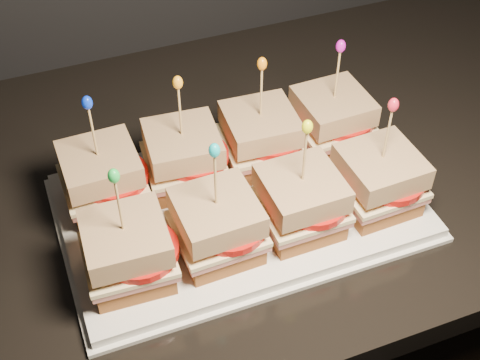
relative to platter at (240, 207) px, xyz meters
name	(u,v)px	position (x,y,z in m)	size (l,w,h in m)	color
granite_slab	(14,232)	(-0.27, 0.09, -0.03)	(2.16, 0.64, 0.04)	black
platter	(240,207)	(0.00, 0.00, 0.00)	(0.43, 0.26, 0.02)	white
platter_rim	(240,210)	(0.00, 0.00, -0.01)	(0.44, 0.28, 0.01)	white
sandwich_0_bread_bot	(105,194)	(-0.15, 0.06, 0.02)	(0.08, 0.08, 0.02)	brown
sandwich_0_ham	(104,184)	(-0.15, 0.06, 0.04)	(0.09, 0.09, 0.01)	#B3584D
sandwich_0_cheese	(103,180)	(-0.15, 0.06, 0.04)	(0.10, 0.09, 0.01)	#F9E5A7
sandwich_0_tomato	(113,177)	(-0.14, 0.06, 0.05)	(0.08, 0.08, 0.01)	red
sandwich_0_bread_top	(99,164)	(-0.15, 0.06, 0.07)	(0.09, 0.09, 0.03)	brown
sandwich_0_pick	(94,135)	(-0.15, 0.06, 0.12)	(0.00, 0.00, 0.09)	tan
sandwich_0_frill	(87,103)	(-0.15, 0.06, 0.16)	(0.01, 0.01, 0.02)	#0A30E3
sandwich_1_bread_bot	(185,173)	(-0.05, 0.06, 0.02)	(0.08, 0.08, 0.02)	brown
sandwich_1_ham	(184,164)	(-0.05, 0.06, 0.04)	(0.09, 0.09, 0.01)	#B3584D
sandwich_1_cheese	(184,160)	(-0.05, 0.06, 0.04)	(0.10, 0.09, 0.01)	#F9E5A7
sandwich_1_tomato	(194,156)	(-0.04, 0.06, 0.05)	(0.08, 0.08, 0.01)	red
sandwich_1_bread_top	(183,143)	(-0.05, 0.06, 0.07)	(0.09, 0.09, 0.03)	brown
sandwich_1_pick	(180,114)	(-0.05, 0.06, 0.12)	(0.00, 0.00, 0.09)	tan
sandwich_1_frill	(178,82)	(-0.05, 0.06, 0.16)	(0.01, 0.01, 0.02)	#FCA31A
sandwich_2_bread_bot	(260,154)	(0.05, 0.06, 0.02)	(0.08, 0.08, 0.02)	brown
sandwich_2_ham	(260,144)	(0.05, 0.06, 0.04)	(0.09, 0.09, 0.01)	#B3584D
sandwich_2_cheese	(260,140)	(0.05, 0.06, 0.04)	(0.10, 0.09, 0.01)	#F9E5A7
sandwich_2_tomato	(271,136)	(0.06, 0.06, 0.05)	(0.08, 0.08, 0.01)	red
sandwich_2_bread_top	(260,124)	(0.05, 0.06, 0.07)	(0.09, 0.09, 0.03)	brown
sandwich_2_pick	(261,95)	(0.05, 0.06, 0.12)	(0.00, 0.00, 0.09)	tan
sandwich_2_frill	(262,64)	(0.05, 0.06, 0.16)	(0.01, 0.01, 0.02)	orange
sandwich_3_bread_bot	(330,135)	(0.15, 0.06, 0.02)	(0.08, 0.08, 0.02)	brown
sandwich_3_ham	(331,126)	(0.15, 0.06, 0.04)	(0.09, 0.09, 0.01)	#B3584D
sandwich_3_cheese	(331,122)	(0.15, 0.06, 0.04)	(0.10, 0.09, 0.01)	#F9E5A7
sandwich_3_tomato	(342,118)	(0.16, 0.06, 0.05)	(0.08, 0.08, 0.01)	red
sandwich_3_bread_top	(333,106)	(0.15, 0.06, 0.07)	(0.09, 0.09, 0.03)	brown
sandwich_3_pick	(337,77)	(0.15, 0.06, 0.12)	(0.00, 0.00, 0.09)	tan
sandwich_3_frill	(341,46)	(0.15, 0.06, 0.16)	(0.01, 0.01, 0.02)	#C010B4
sandwich_4_bread_bot	(130,267)	(-0.15, -0.06, 0.02)	(0.08, 0.08, 0.02)	brown
sandwich_4_ham	(129,258)	(-0.15, -0.06, 0.04)	(0.09, 0.09, 0.01)	#B3584D
sandwich_4_cheese	(128,254)	(-0.15, -0.06, 0.04)	(0.10, 0.09, 0.01)	#F9E5A7
sandwich_4_tomato	(140,251)	(-0.14, -0.07, 0.05)	(0.08, 0.08, 0.01)	red
sandwich_4_bread_top	(125,238)	(-0.15, -0.06, 0.07)	(0.09, 0.09, 0.03)	brown
sandwich_4_pick	(120,208)	(-0.15, -0.06, 0.12)	(0.00, 0.00, 0.09)	tan
sandwich_4_frill	(114,176)	(-0.15, -0.06, 0.16)	(0.01, 0.01, 0.02)	green
sandwich_5_bread_bot	(218,242)	(-0.05, -0.06, 0.02)	(0.08, 0.08, 0.02)	brown
sandwich_5_ham	(217,233)	(-0.05, -0.06, 0.04)	(0.09, 0.09, 0.01)	#B3584D
sandwich_5_cheese	(217,229)	(-0.05, -0.06, 0.04)	(0.10, 0.09, 0.01)	#F9E5A7
sandwich_5_tomato	(229,225)	(-0.04, -0.07, 0.05)	(0.08, 0.08, 0.01)	red
sandwich_5_bread_top	(217,212)	(-0.05, -0.06, 0.07)	(0.09, 0.09, 0.03)	brown
sandwich_5_pick	(216,183)	(-0.05, -0.06, 0.12)	(0.00, 0.00, 0.09)	tan
sandwich_5_frill	(214,150)	(-0.05, -0.06, 0.16)	(0.01, 0.01, 0.02)	#0EB3C1
sandwich_6_bread_bot	(299,218)	(0.05, -0.06, 0.02)	(0.08, 0.08, 0.02)	brown
sandwich_6_ham	(300,209)	(0.05, -0.06, 0.04)	(0.09, 0.09, 0.01)	#B3584D
sandwich_6_cheese	(300,205)	(0.05, -0.06, 0.04)	(0.10, 0.09, 0.01)	#F9E5A7
sandwich_6_tomato	(312,201)	(0.06, -0.07, 0.05)	(0.08, 0.08, 0.01)	red
sandwich_6_bread_top	(302,188)	(0.05, -0.06, 0.07)	(0.09, 0.09, 0.03)	brown
sandwich_6_pick	(304,159)	(0.05, -0.06, 0.12)	(0.00, 0.00, 0.09)	tan
sandwich_6_frill	(307,127)	(0.05, -0.06, 0.16)	(0.01, 0.01, 0.02)	#E3F314
sandwich_7_bread_bot	(375,196)	(0.15, -0.06, 0.02)	(0.08, 0.08, 0.02)	brown
sandwich_7_ham	(377,187)	(0.15, -0.06, 0.04)	(0.09, 0.09, 0.01)	#B3584D
sandwich_7_cheese	(378,183)	(0.15, -0.06, 0.04)	(0.10, 0.09, 0.01)	#F9E5A7
sandwich_7_tomato	(390,179)	(0.16, -0.07, 0.05)	(0.08, 0.08, 0.01)	red
sandwich_7_bread_top	(381,166)	(0.15, -0.06, 0.07)	(0.09, 0.09, 0.03)	brown
sandwich_7_pick	(387,137)	(0.15, -0.06, 0.12)	(0.00, 0.00, 0.09)	tan
sandwich_7_frill	(393,105)	(0.15, -0.06, 0.16)	(0.01, 0.01, 0.02)	red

